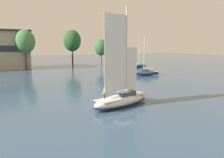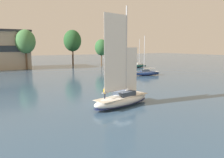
{
  "view_description": "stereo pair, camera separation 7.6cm",
  "coord_description": "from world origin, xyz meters",
  "views": [
    {
      "loc": [
        -17.3,
        -26.75,
        8.81
      ],
      "look_at": [
        0.0,
        3.0,
        3.69
      ],
      "focal_mm": 35.0,
      "sensor_mm": 36.0,
      "label": 1
    },
    {
      "loc": [
        -17.24,
        -26.79,
        8.81
      ],
      "look_at": [
        0.0,
        3.0,
        3.69
      ],
      "focal_mm": 35.0,
      "sensor_mm": 36.0,
      "label": 2
    }
  ],
  "objects": [
    {
      "name": "ground_plane",
      "position": [
        0.0,
        0.0,
        0.0
      ],
      "size": [
        400.0,
        400.0,
        0.0
      ],
      "primitive_type": "plane",
      "color": "#385675"
    },
    {
      "name": "tree_shore_right",
      "position": [
        27.85,
        60.53,
        8.41
      ],
      "size": [
        5.84,
        5.84,
        12.01
      ],
      "color": "brown",
      "rests_on": "ground"
    },
    {
      "name": "sailboat_main",
      "position": [
        0.02,
        0.0,
        1.14
      ],
      "size": [
        11.03,
        5.37,
        14.61
      ],
      "color": "white",
      "rests_on": "ground"
    },
    {
      "name": "tree_shore_left",
      "position": [
        -3.52,
        63.12,
        10.71
      ],
      "size": [
        7.43,
        7.43,
        15.3
      ],
      "color": "brown",
      "rests_on": "ground"
    },
    {
      "name": "channel_buoy",
      "position": [
        7.25,
        16.47,
        0.9
      ],
      "size": [
        1.26,
        1.26,
        2.26
      ],
      "color": "green",
      "rests_on": "ground"
    },
    {
      "name": "sailboat_moored_far_slip",
      "position": [
        38.45,
        47.53,
        0.81
      ],
      "size": [
        8.7,
        2.62,
        11.89
      ],
      "color": "#194C47",
      "rests_on": "ground"
    },
    {
      "name": "sailboat_moored_near_marina",
      "position": [
        25.07,
        25.47,
        0.82
      ],
      "size": [
        9.12,
        4.93,
        12.08
      ],
      "color": "navy",
      "rests_on": "ground"
    },
    {
      "name": "tree_shore_center",
      "position": [
        17.56,
        69.29,
        11.42
      ],
      "size": [
        7.93,
        7.93,
        16.32
      ],
      "color": "#4C3828",
      "rests_on": "ground"
    }
  ]
}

